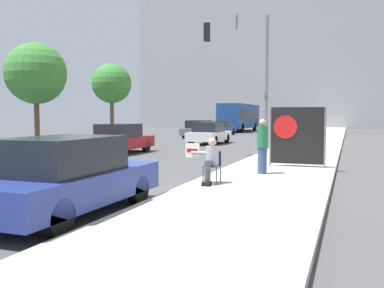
# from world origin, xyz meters

# --- Properties ---
(ground_plane) EXTENTS (160.00, 160.00, 0.00)m
(ground_plane) POSITION_xyz_m (0.00, 0.00, 0.00)
(ground_plane) COLOR #444447
(sidewalk_curb) EXTENTS (3.64, 90.00, 0.15)m
(sidewalk_curb) POSITION_xyz_m (3.28, 15.00, 0.08)
(sidewalk_curb) COLOR #A8A399
(sidewalk_curb) RESTS_ON ground_plane
(building_backdrop_far) EXTENTS (52.00, 12.00, 26.50)m
(building_backdrop_far) POSITION_xyz_m (-2.00, 62.69, 13.25)
(building_backdrop_far) COLOR #99999E
(building_backdrop_far) RESTS_ON ground_plane
(seated_protester) EXTENTS (0.93, 0.77, 1.21)m
(seated_protester) POSITION_xyz_m (2.08, 1.84, 0.80)
(seated_protester) COLOR #474C56
(seated_protester) RESTS_ON sidewalk_curb
(jogger_on_sidewalk) EXTENTS (0.34, 0.34, 1.69)m
(jogger_on_sidewalk) POSITION_xyz_m (3.00, 4.22, 1.01)
(jogger_on_sidewalk) COLOR #334775
(jogger_on_sidewalk) RESTS_ON sidewalk_curb
(protest_banner) EXTENTS (1.93, 0.06, 2.08)m
(protest_banner) POSITION_xyz_m (3.79, 6.40, 1.25)
(protest_banner) COLOR slate
(protest_banner) RESTS_ON sidewalk_curb
(traffic_light_pole) EXTENTS (2.96, 2.72, 6.41)m
(traffic_light_pole) POSITION_xyz_m (0.88, 10.93, 4.44)
(traffic_light_pole) COLOR slate
(traffic_light_pole) RESTS_ON sidewalk_curb
(parked_car_curbside) EXTENTS (1.83, 4.45, 1.54)m
(parked_car_curbside) POSITION_xyz_m (0.37, -1.97, 0.76)
(parked_car_curbside) COLOR navy
(parked_car_curbside) RESTS_ON ground_plane
(car_on_road_nearest) EXTENTS (1.80, 4.30, 1.52)m
(car_on_road_nearest) POSITION_xyz_m (-5.44, 10.24, 0.75)
(car_on_road_nearest) COLOR maroon
(car_on_road_nearest) RESTS_ON ground_plane
(car_on_road_midblock) EXTENTS (1.83, 4.68, 1.49)m
(car_on_road_midblock) POSITION_xyz_m (-3.38, 18.68, 0.74)
(car_on_road_midblock) COLOR white
(car_on_road_midblock) RESTS_ON ground_plane
(car_on_road_distant) EXTENTS (1.86, 4.77, 1.51)m
(car_on_road_distant) POSITION_xyz_m (-6.73, 26.13, 0.75)
(car_on_road_distant) COLOR #565B60
(car_on_road_distant) RESTS_ON ground_plane
(car_on_road_far_lane) EXTENTS (1.75, 4.21, 1.37)m
(car_on_road_far_lane) POSITION_xyz_m (-6.38, 31.98, 0.69)
(car_on_road_far_lane) COLOR navy
(car_on_road_far_lane) RESTS_ON ground_plane
(city_bus_on_road) EXTENTS (2.53, 11.20, 3.25)m
(city_bus_on_road) POSITION_xyz_m (-6.92, 41.46, 1.87)
(city_bus_on_road) COLOR navy
(city_bus_on_road) RESTS_ON ground_plane
(street_tree_near_curb) EXTENTS (3.33, 3.33, 5.89)m
(street_tree_near_curb) POSITION_xyz_m (-10.62, 10.25, 4.21)
(street_tree_near_curb) COLOR brown
(street_tree_near_curb) RESTS_ON ground_plane
(street_tree_midblock) EXTENTS (2.90, 2.90, 5.73)m
(street_tree_midblock) POSITION_xyz_m (-10.91, 18.66, 4.25)
(street_tree_midblock) COLOR brown
(street_tree_midblock) RESTS_ON ground_plane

